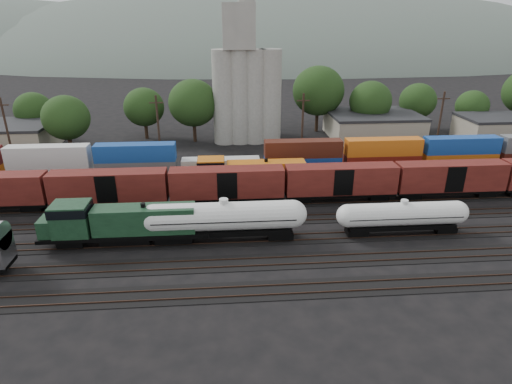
{
  "coord_description": "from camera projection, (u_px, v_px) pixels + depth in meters",
  "views": [
    {
      "loc": [
        -1.3,
        -48.1,
        23.73
      ],
      "look_at": [
        2.59,
        2.0,
        3.0
      ],
      "focal_mm": 30.0,
      "sensor_mm": 36.0,
      "label": 1
    }
  ],
  "objects": [
    {
      "name": "tracks",
      "position": [
        237.0,
        220.0,
        53.46
      ],
      "size": [
        180.0,
        33.2,
        0.2
      ],
      "color": "black",
      "rests_on": "ground"
    },
    {
      "name": "industrial_sheds",
      "position": [
        263.0,
        130.0,
        85.47
      ],
      "size": [
        119.38,
        17.26,
        5.1
      ],
      "color": "#9E937F",
      "rests_on": "ground"
    },
    {
      "name": "distant_hills",
      "position": [
        258.0,
        84.0,
        302.66
      ],
      "size": [
        860.0,
        286.0,
        130.0
      ],
      "color": "#59665B",
      "rests_on": "ground"
    },
    {
      "name": "orange_locomotive",
      "position": [
        244.0,
        173.0,
        61.78
      ],
      "size": [
        18.81,
        3.13,
        4.7
      ],
      "color": "black",
      "rests_on": "ground"
    },
    {
      "name": "green_locomotive",
      "position": [
        115.0,
        223.0,
        46.85
      ],
      "size": [
        18.39,
        3.25,
        4.87
      ],
      "color": "black",
      "rests_on": "ground"
    },
    {
      "name": "grain_silo",
      "position": [
        246.0,
        86.0,
        82.6
      ],
      "size": [
        13.4,
        5.0,
        29.0
      ],
      "color": "#99978C",
      "rests_on": "ground"
    },
    {
      "name": "container_wall",
      "position": [
        165.0,
        163.0,
        65.46
      ],
      "size": [
        164.68,
        2.6,
        5.8
      ],
      "color": "black",
      "rests_on": "ground"
    },
    {
      "name": "tree_band",
      "position": [
        243.0,
        100.0,
        87.8
      ],
      "size": [
        164.65,
        22.64,
        14.14
      ],
      "color": "black",
      "rests_on": "ground"
    },
    {
      "name": "utility_poles",
      "position": [
        231.0,
        129.0,
        71.38
      ],
      "size": [
        122.2,
        0.36,
        12.0
      ],
      "color": "black",
      "rests_on": "ground"
    },
    {
      "name": "ground",
      "position": [
        237.0,
        221.0,
        53.47
      ],
      "size": [
        600.0,
        600.0,
        0.0
      ],
      "primitive_type": "plane",
      "color": "black"
    },
    {
      "name": "tank_car_b",
      "position": [
        403.0,
        215.0,
        49.3
      ],
      "size": [
        15.56,
        2.79,
        4.08
      ],
      "color": "silver",
      "rests_on": "ground"
    },
    {
      "name": "tank_car_a",
      "position": [
        224.0,
        218.0,
        47.66
      ],
      "size": [
        18.61,
        3.33,
        4.88
      ],
      "color": "silver",
      "rests_on": "ground"
    },
    {
      "name": "boxcar_string",
      "position": [
        227.0,
        183.0,
        56.82
      ],
      "size": [
        138.2,
        2.9,
        4.2
      ],
      "color": "black",
      "rests_on": "ground"
    }
  ]
}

